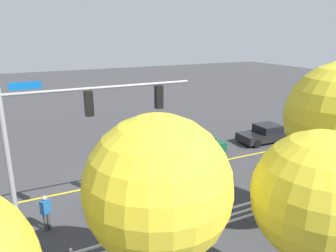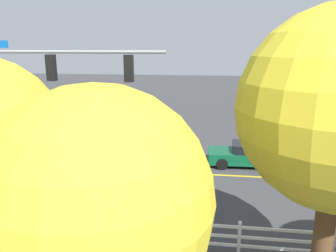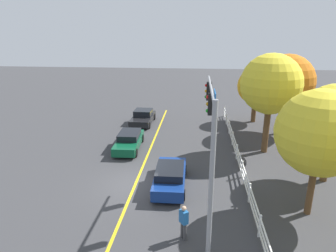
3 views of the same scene
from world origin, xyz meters
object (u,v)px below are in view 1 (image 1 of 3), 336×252
(car_2, at_px, (266,134))
(tree_2, at_px, (319,198))
(pedestrian, at_px, (46,211))
(car_1, at_px, (137,185))
(tree_3, at_px, (158,188))
(car_0, at_px, (194,147))

(car_2, distance_m, tree_2, 17.63)
(pedestrian, bearing_deg, car_1, -113.64)
(pedestrian, xyz_separation_m, tree_3, (-2.64, 6.25, 3.44))
(car_0, bearing_deg, car_2, 179.10)
(car_0, xyz_separation_m, tree_3, (7.83, 11.12, 3.72))
(pedestrian, height_order, tree_2, tree_2)
(car_0, relative_size, pedestrian, 2.79)
(car_0, bearing_deg, car_1, 31.71)
(pedestrian, bearing_deg, car_2, -110.07)
(car_0, relative_size, car_2, 1.05)
(car_2, bearing_deg, pedestrian, 17.19)
(car_1, xyz_separation_m, tree_3, (2.06, 7.30, 3.70))
(car_0, height_order, tree_3, tree_3)
(car_1, height_order, pedestrian, pedestrian)
(car_0, relative_size, car_1, 1.03)
(car_2, distance_m, pedestrian, 17.93)
(pedestrian, relative_size, tree_2, 0.28)
(car_2, height_order, tree_2, tree_2)
(car_2, bearing_deg, tree_2, 52.21)
(car_0, relative_size, tree_2, 0.77)
(car_2, bearing_deg, car_1, 18.50)
(car_1, xyz_separation_m, car_2, (-12.52, -3.93, -0.01))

